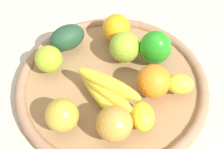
# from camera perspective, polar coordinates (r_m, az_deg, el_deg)

# --- Properties ---
(ground_plane) EXTENTS (2.40, 2.40, 0.00)m
(ground_plane) POSITION_cam_1_polar(r_m,az_deg,el_deg) (0.76, -0.00, -2.46)
(ground_plane) COLOR #BDB29B
(ground_plane) RESTS_ON ground
(basket) EXTENTS (0.45, 0.45, 0.03)m
(basket) POSITION_cam_1_polar(r_m,az_deg,el_deg) (0.75, -0.00, -1.77)
(basket) COLOR #9B734C
(basket) RESTS_ON ground_plane
(banana_bunch) EXTENTS (0.15, 0.15, 0.06)m
(banana_bunch) POSITION_cam_1_polar(r_m,az_deg,el_deg) (0.68, -1.22, -2.92)
(banana_bunch) COLOR yellow
(banana_bunch) RESTS_ON basket
(bell_pepper) EXTENTS (0.09, 0.08, 0.09)m
(bell_pepper) POSITION_cam_1_polar(r_m,az_deg,el_deg) (0.75, 7.85, 4.86)
(bell_pepper) COLOR #208A1B
(bell_pepper) RESTS_ON basket
(lemon_0) EXTENTS (0.05, 0.07, 0.05)m
(lemon_0) POSITION_cam_1_polar(r_m,az_deg,el_deg) (0.65, 5.56, -7.55)
(lemon_0) COLOR yellow
(lemon_0) RESTS_ON basket
(orange_1) EXTENTS (0.10, 0.10, 0.07)m
(orange_1) POSITION_cam_1_polar(r_m,az_deg,el_deg) (0.80, 0.83, 8.47)
(orange_1) COLOR orange
(orange_1) RESTS_ON basket
(orange_0) EXTENTS (0.11, 0.11, 0.08)m
(orange_0) POSITION_cam_1_polar(r_m,az_deg,el_deg) (0.69, 7.55, -1.22)
(orange_0) COLOR orange
(orange_0) RESTS_ON basket
(apple_3) EXTENTS (0.10, 0.10, 0.07)m
(apple_3) POSITION_cam_1_polar(r_m,az_deg,el_deg) (0.62, 0.16, -8.91)
(apple_3) COLOR #BC8635
(apple_3) RESTS_ON basket
(lemon_1) EXTENTS (0.07, 0.05, 0.05)m
(lemon_1) POSITION_cam_1_polar(r_m,az_deg,el_deg) (0.71, 12.24, -1.73)
(lemon_1) COLOR yellow
(lemon_1) RESTS_ON basket
(apple_1) EXTENTS (0.07, 0.07, 0.06)m
(apple_1) POSITION_cam_1_polar(r_m,az_deg,el_deg) (0.75, -11.43, 2.77)
(apple_1) COLOR #90BB29
(apple_1) RESTS_ON basket
(apple_0) EXTENTS (0.10, 0.10, 0.07)m
(apple_0) POSITION_cam_1_polar(r_m,az_deg,el_deg) (0.75, 2.32, 5.02)
(apple_0) COLOR #8EB62F
(apple_0) RESTS_ON basket
(avocado) EXTENTS (0.11, 0.10, 0.06)m
(avocado) POSITION_cam_1_polar(r_m,az_deg,el_deg) (0.79, -8.13, 6.67)
(avocado) COLOR #1F442B
(avocado) RESTS_ON basket
(apple_2) EXTENTS (0.09, 0.09, 0.07)m
(apple_2) POSITION_cam_1_polar(r_m,az_deg,el_deg) (0.64, -9.08, -7.33)
(apple_2) COLOR gold
(apple_2) RESTS_ON basket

